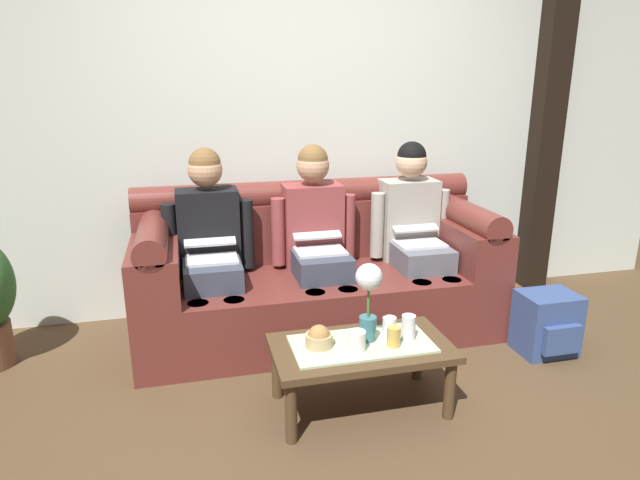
% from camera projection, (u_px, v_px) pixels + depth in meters
% --- Properties ---
extents(ground_plane, '(14.00, 14.00, 0.00)m').
position_uv_depth(ground_plane, '(373.00, 431.00, 2.65)').
color(ground_plane, '#4C3823').
extents(back_wall_patterned, '(6.00, 0.12, 2.90)m').
position_uv_depth(back_wall_patterned, '(298.00, 104.00, 3.81)').
color(back_wall_patterned, silver).
rests_on(back_wall_patterned, ground_plane).
extents(timber_pillar, '(0.20, 0.20, 2.90)m').
position_uv_depth(timber_pillar, '(548.00, 101.00, 4.14)').
color(timber_pillar, black).
rests_on(timber_pillar, ground_plane).
extents(couch, '(2.28, 0.88, 0.96)m').
position_uv_depth(couch, '(316.00, 276.00, 3.63)').
color(couch, maroon).
rests_on(couch, ground_plane).
extents(person_left, '(0.56, 0.67, 1.22)m').
position_uv_depth(person_left, '(210.00, 241.00, 3.39)').
color(person_left, '#383D4C').
rests_on(person_left, ground_plane).
extents(person_middle, '(0.56, 0.67, 1.22)m').
position_uv_depth(person_middle, '(316.00, 234.00, 3.54)').
color(person_middle, '#383D4C').
rests_on(person_middle, ground_plane).
extents(person_right, '(0.56, 0.67, 1.22)m').
position_uv_depth(person_right, '(414.00, 228.00, 3.70)').
color(person_right, '#595B66').
rests_on(person_right, ground_plane).
extents(coffee_table, '(0.89, 0.49, 0.36)m').
position_uv_depth(coffee_table, '(361.00, 353.00, 2.75)').
color(coffee_table, '#47331E').
rests_on(coffee_table, ground_plane).
extents(flower_vase, '(0.13, 0.13, 0.40)m').
position_uv_depth(flower_vase, '(369.00, 292.00, 2.70)').
color(flower_vase, '#336672').
rests_on(flower_vase, coffee_table).
extents(snack_bowl, '(0.14, 0.14, 0.11)m').
position_uv_depth(snack_bowl, '(319.00, 338.00, 2.69)').
color(snack_bowl, tan).
rests_on(snack_bowl, coffee_table).
extents(cup_near_left, '(0.07, 0.07, 0.10)m').
position_uv_depth(cup_near_left, '(394.00, 337.00, 2.69)').
color(cup_near_left, gold).
rests_on(cup_near_left, coffee_table).
extents(cup_near_right, '(0.07, 0.07, 0.08)m').
position_uv_depth(cup_near_right, '(389.00, 325.00, 2.85)').
color(cup_near_right, silver).
rests_on(cup_near_right, coffee_table).
extents(cup_far_center, '(0.07, 0.07, 0.13)m').
position_uv_depth(cup_far_center, '(408.00, 327.00, 2.76)').
color(cup_far_center, silver).
rests_on(cup_far_center, coffee_table).
extents(cup_far_left, '(0.08, 0.08, 0.10)m').
position_uv_depth(cup_far_left, '(357.00, 341.00, 2.65)').
color(cup_far_left, white).
rests_on(cup_far_left, coffee_table).
extents(backpack_right, '(0.34, 0.31, 0.38)m').
position_uv_depth(backpack_right, '(547.00, 324.00, 3.35)').
color(backpack_right, '#33477A').
rests_on(backpack_right, ground_plane).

